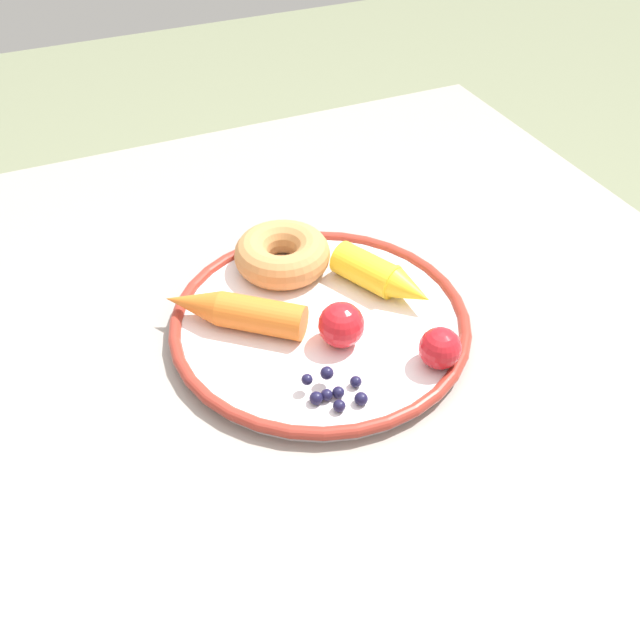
{
  "coord_description": "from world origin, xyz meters",
  "views": [
    {
      "loc": [
        0.44,
        -0.25,
        1.2
      ],
      "look_at": [
        -0.01,
        -0.05,
        0.75
      ],
      "focal_mm": 39.08,
      "sensor_mm": 36.0,
      "label": 1
    }
  ],
  "objects_px": {
    "dining_table": "(367,398)",
    "tomato_near": "(440,348)",
    "carrot_orange": "(233,311)",
    "tomato_mid": "(341,325)",
    "carrot_yellow": "(384,279)",
    "donut": "(282,254)",
    "plate": "(320,322)",
    "blueberry_pile": "(334,391)"
  },
  "relations": [
    {
      "from": "plate",
      "to": "tomato_near",
      "type": "height_order",
      "value": "tomato_near"
    },
    {
      "from": "dining_table",
      "to": "tomato_near",
      "type": "distance_m",
      "value": 0.16
    },
    {
      "from": "plate",
      "to": "tomato_near",
      "type": "bearing_deg",
      "value": 37.45
    },
    {
      "from": "carrot_yellow",
      "to": "dining_table",
      "type": "bearing_deg",
      "value": -44.26
    },
    {
      "from": "tomato_near",
      "to": "tomato_mid",
      "type": "distance_m",
      "value": 0.09
    },
    {
      "from": "carrot_orange",
      "to": "tomato_mid",
      "type": "relative_size",
      "value": 3.01
    },
    {
      "from": "donut",
      "to": "tomato_mid",
      "type": "bearing_deg",
      "value": 3.66
    },
    {
      "from": "plate",
      "to": "carrot_yellow",
      "type": "distance_m",
      "value": 0.08
    },
    {
      "from": "donut",
      "to": "carrot_orange",
      "type": "bearing_deg",
      "value": -49.37
    },
    {
      "from": "dining_table",
      "to": "carrot_orange",
      "type": "height_order",
      "value": "carrot_orange"
    },
    {
      "from": "dining_table",
      "to": "donut",
      "type": "distance_m",
      "value": 0.18
    },
    {
      "from": "blueberry_pile",
      "to": "tomato_mid",
      "type": "relative_size",
      "value": 1.19
    },
    {
      "from": "plate",
      "to": "carrot_yellow",
      "type": "relative_size",
      "value": 2.47
    },
    {
      "from": "carrot_yellow",
      "to": "donut",
      "type": "xyz_separation_m",
      "value": [
        -0.08,
        -0.08,
        0.0
      ]
    },
    {
      "from": "dining_table",
      "to": "blueberry_pile",
      "type": "height_order",
      "value": "blueberry_pile"
    },
    {
      "from": "plate",
      "to": "tomato_mid",
      "type": "height_order",
      "value": "tomato_mid"
    },
    {
      "from": "carrot_orange",
      "to": "tomato_mid",
      "type": "distance_m",
      "value": 0.1
    },
    {
      "from": "plate",
      "to": "tomato_mid",
      "type": "relative_size",
      "value": 6.78
    },
    {
      "from": "plate",
      "to": "tomato_near",
      "type": "relative_size",
      "value": 7.58
    },
    {
      "from": "dining_table",
      "to": "plate",
      "type": "distance_m",
      "value": 0.13
    },
    {
      "from": "dining_table",
      "to": "blueberry_pile",
      "type": "relative_size",
      "value": 17.71
    },
    {
      "from": "carrot_orange",
      "to": "carrot_yellow",
      "type": "height_order",
      "value": "carrot_yellow"
    },
    {
      "from": "plate",
      "to": "donut",
      "type": "bearing_deg",
      "value": -178.39
    },
    {
      "from": "dining_table",
      "to": "tomato_mid",
      "type": "distance_m",
      "value": 0.15
    },
    {
      "from": "plate",
      "to": "carrot_orange",
      "type": "xyz_separation_m",
      "value": [
        -0.03,
        -0.08,
        0.02
      ]
    },
    {
      "from": "plate",
      "to": "blueberry_pile",
      "type": "bearing_deg",
      "value": -16.59
    },
    {
      "from": "plate",
      "to": "donut",
      "type": "distance_m",
      "value": 0.09
    },
    {
      "from": "carrot_orange",
      "to": "donut",
      "type": "relative_size",
      "value": 1.29
    },
    {
      "from": "plate",
      "to": "blueberry_pile",
      "type": "distance_m",
      "value": 0.1
    },
    {
      "from": "dining_table",
      "to": "donut",
      "type": "bearing_deg",
      "value": -153.56
    },
    {
      "from": "carrot_yellow",
      "to": "blueberry_pile",
      "type": "xyz_separation_m",
      "value": [
        0.11,
        -0.1,
        -0.01
      ]
    },
    {
      "from": "donut",
      "to": "tomato_mid",
      "type": "distance_m",
      "value": 0.13
    },
    {
      "from": "plate",
      "to": "carrot_yellow",
      "type": "bearing_deg",
      "value": 99.31
    },
    {
      "from": "dining_table",
      "to": "carrot_orange",
      "type": "xyz_separation_m",
      "value": [
        -0.04,
        -0.13,
        0.14
      ]
    },
    {
      "from": "carrot_orange",
      "to": "donut",
      "type": "xyz_separation_m",
      "value": [
        -0.06,
        0.07,
        0.0
      ]
    },
    {
      "from": "dining_table",
      "to": "carrot_yellow",
      "type": "relative_size",
      "value": 7.68
    },
    {
      "from": "donut",
      "to": "tomato_mid",
      "type": "relative_size",
      "value": 2.34
    },
    {
      "from": "carrot_orange",
      "to": "plate",
      "type": "bearing_deg",
      "value": 70.43
    },
    {
      "from": "carrot_orange",
      "to": "tomato_mid",
      "type": "height_order",
      "value": "tomato_mid"
    },
    {
      "from": "carrot_yellow",
      "to": "donut",
      "type": "relative_size",
      "value": 1.18
    },
    {
      "from": "blueberry_pile",
      "to": "tomato_mid",
      "type": "distance_m",
      "value": 0.07
    },
    {
      "from": "plate",
      "to": "carrot_orange",
      "type": "relative_size",
      "value": 2.25
    }
  ]
}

